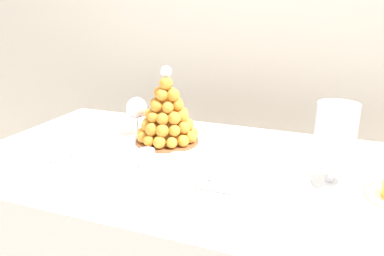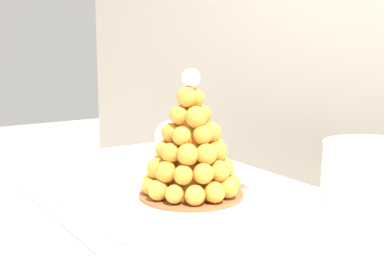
{
  "view_description": "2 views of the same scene",
  "coord_description": "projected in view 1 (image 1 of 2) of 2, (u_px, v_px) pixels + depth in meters",
  "views": [
    {
      "loc": [
        0.39,
        -1.07,
        1.25
      ],
      "look_at": [
        -0.03,
        0.02,
        0.86
      ],
      "focal_mm": 35.06,
      "sensor_mm": 36.0,
      "label": 1
    },
    {
      "loc": [
        0.78,
        -0.5,
        1.11
      ],
      "look_at": [
        -0.0,
        0.01,
        0.95
      ],
      "focal_mm": 49.38,
      "sensor_mm": 36.0,
      "label": 2
    }
  ],
  "objects": [
    {
      "name": "buffet_table",
      "position": [
        198.0,
        185.0,
        1.26
      ],
      "size": [
        1.56,
        0.85,
        0.76
      ],
      "color": "brown",
      "rests_on": "ground_plane"
    },
    {
      "name": "dessert_cup_mid_right",
      "position": [
        179.0,
        164.0,
        1.13
      ],
      "size": [
        0.06,
        0.06,
        0.06
      ],
      "color": "silver",
      "rests_on": "serving_tray"
    },
    {
      "name": "dessert_cup_right",
      "position": [
        217.0,
        171.0,
        1.09
      ],
      "size": [
        0.05,
        0.05,
        0.05
      ],
      "color": "silver",
      "rests_on": "serving_tray"
    },
    {
      "name": "macaron_goblet",
      "position": [
        335.0,
        135.0,
        1.04
      ],
      "size": [
        0.11,
        0.11,
        0.24
      ],
      "color": "white",
      "rests_on": "buffet_table"
    },
    {
      "name": "wine_glass",
      "position": [
        137.0,
        109.0,
        1.44
      ],
      "size": [
        0.08,
        0.08,
        0.16
      ],
      "color": "silver",
      "rests_on": "buffet_table"
    },
    {
      "name": "dessert_cup_left",
      "position": [
        81.0,
        150.0,
        1.25
      ],
      "size": [
        0.06,
        0.06,
        0.05
      ],
      "color": "silver",
      "rests_on": "serving_tray"
    },
    {
      "name": "backdrop_wall",
      "position": [
        261.0,
        5.0,
        1.87
      ],
      "size": [
        4.8,
        0.1,
        2.5
      ],
      "primitive_type": "cube",
      "color": "silver",
      "rests_on": "ground_plane"
    },
    {
      "name": "dessert_cup_centre",
      "position": [
        147.0,
        159.0,
        1.17
      ],
      "size": [
        0.05,
        0.05,
        0.06
      ],
      "color": "silver",
      "rests_on": "serving_tray"
    },
    {
      "name": "serving_tray",
      "position": [
        165.0,
        152.0,
        1.3
      ],
      "size": [
        0.64,
        0.43,
        0.02
      ],
      "color": "white",
      "rests_on": "buffet_table"
    },
    {
      "name": "dessert_cup_mid_left",
      "position": [
        110.0,
        155.0,
        1.2
      ],
      "size": [
        0.05,
        0.05,
        0.05
      ],
      "color": "silver",
      "rests_on": "serving_tray"
    },
    {
      "name": "croquembouche",
      "position": [
        167.0,
        115.0,
        1.36
      ],
      "size": [
        0.23,
        0.23,
        0.28
      ],
      "color": "brown",
      "rests_on": "serving_tray"
    }
  ]
}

